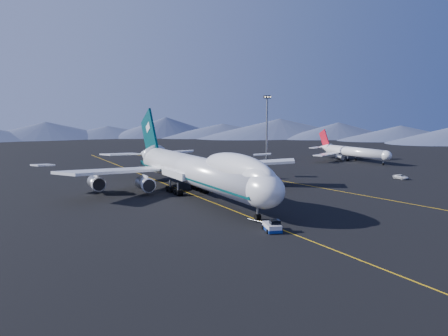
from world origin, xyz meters
name	(u,v)px	position (x,y,z in m)	size (l,w,h in m)	color
ground	(197,196)	(0.00, 0.00, 0.00)	(500.00, 500.00, 0.00)	black
taxiway_line_main	(197,196)	(0.00, 0.00, 0.01)	(0.25, 220.00, 0.01)	#E1A50D
taxiway_line_side	(285,181)	(30.00, 10.00, 0.01)	(0.25, 200.00, 0.01)	#E1A50D
boeing_747	(196,170)	(0.00, 0.03, 5.81)	(59.62, 72.43, 19.37)	silver
pushback_tug	(272,227)	(-1.95, -34.33, 0.60)	(3.41, 4.80, 1.90)	silver
second_jet	(352,152)	(81.04, 42.24, 3.35)	(34.44, 38.91, 11.07)	silver
service_van	(401,177)	(60.84, -0.69, 0.62)	(2.05, 4.45, 1.24)	silver
floodlight_mast	(267,127)	(55.09, 60.19, 12.18)	(2.97, 2.23, 24.04)	black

